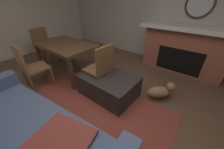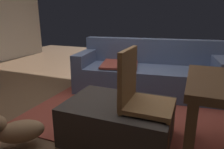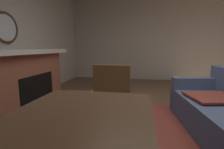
{
  "view_description": "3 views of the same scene",
  "coord_description": "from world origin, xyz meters",
  "px_view_note": "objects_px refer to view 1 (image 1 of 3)",
  "views": [
    {
      "loc": [
        -0.95,
        0.85,
        1.62
      ],
      "look_at": [
        0.17,
        -0.54,
        0.54
      ],
      "focal_mm": 20.44,
      "sensor_mm": 36.0,
      "label": 1
    },
    {
      "loc": [
        0.95,
        -2.36,
        1.21
      ],
      "look_at": [
        0.33,
        -0.81,
        0.73
      ],
      "focal_mm": 33.03,
      "sensor_mm": 36.0,
      "label": 2
    },
    {
      "loc": [
        2.33,
        -0.31,
        1.12
      ],
      "look_at": [
        0.1,
        -0.72,
        0.76
      ],
      "focal_mm": 26.78,
      "sensor_mm": 36.0,
      "label": 3
    }
  ],
  "objects_px": {
    "ottoman_coffee_table": "(109,85)",
    "dining_chair_east": "(43,44)",
    "tv_remote": "(104,72)",
    "small_dog": "(161,91)",
    "dining_chair_north": "(29,65)",
    "fireplace": "(184,49)",
    "dining_table": "(65,47)",
    "couch": "(23,142)",
    "round_wall_mirror": "(200,4)",
    "dining_chair_west": "(101,66)"
  },
  "relations": [
    {
      "from": "dining_chair_east",
      "to": "small_dog",
      "type": "bearing_deg",
      "value": -172.07
    },
    {
      "from": "dining_table",
      "to": "couch",
      "type": "bearing_deg",
      "value": 131.78
    },
    {
      "from": "ottoman_coffee_table",
      "to": "dining_chair_west",
      "type": "xyz_separation_m",
      "value": [
        0.2,
        -0.03,
        0.33
      ]
    },
    {
      "from": "round_wall_mirror",
      "to": "dining_chair_west",
      "type": "height_order",
      "value": "round_wall_mirror"
    },
    {
      "from": "ottoman_coffee_table",
      "to": "dining_chair_east",
      "type": "relative_size",
      "value": 1.09
    },
    {
      "from": "ottoman_coffee_table",
      "to": "tv_remote",
      "type": "relative_size",
      "value": 6.36
    },
    {
      "from": "dining_chair_west",
      "to": "dining_chair_east",
      "type": "distance_m",
      "value": 2.19
    },
    {
      "from": "couch",
      "to": "ottoman_coffee_table",
      "type": "relative_size",
      "value": 2.29
    },
    {
      "from": "small_dog",
      "to": "dining_table",
      "type": "bearing_deg",
      "value": 11.78
    },
    {
      "from": "fireplace",
      "to": "tv_remote",
      "type": "height_order",
      "value": "fireplace"
    },
    {
      "from": "ottoman_coffee_table",
      "to": "dining_chair_east",
      "type": "bearing_deg",
      "value": -0.53
    },
    {
      "from": "round_wall_mirror",
      "to": "tv_remote",
      "type": "relative_size",
      "value": 3.67
    },
    {
      "from": "tv_remote",
      "to": "dining_chair_north",
      "type": "xyz_separation_m",
      "value": [
        1.14,
        0.84,
        0.12
      ]
    },
    {
      "from": "dining_table",
      "to": "dining_chair_north",
      "type": "bearing_deg",
      "value": 89.61
    },
    {
      "from": "ottoman_coffee_table",
      "to": "tv_remote",
      "type": "xyz_separation_m",
      "value": [
        0.16,
        -0.05,
        0.21
      ]
    },
    {
      "from": "ottoman_coffee_table",
      "to": "dining_chair_north",
      "type": "xyz_separation_m",
      "value": [
        1.3,
        0.79,
        0.33
      ]
    },
    {
      "from": "ottoman_coffee_table",
      "to": "dining_chair_west",
      "type": "height_order",
      "value": "dining_chair_west"
    },
    {
      "from": "tv_remote",
      "to": "dining_chair_east",
      "type": "height_order",
      "value": "dining_chair_east"
    },
    {
      "from": "round_wall_mirror",
      "to": "tv_remote",
      "type": "xyz_separation_m",
      "value": [
        0.94,
        2.13,
        -1.09
      ]
    },
    {
      "from": "ottoman_coffee_table",
      "to": "tv_remote",
      "type": "bearing_deg",
      "value": -18.22
    },
    {
      "from": "dining_chair_east",
      "to": "dining_chair_west",
      "type": "bearing_deg",
      "value": -179.87
    },
    {
      "from": "dining_chair_east",
      "to": "tv_remote",
      "type": "bearing_deg",
      "value": -179.22
    },
    {
      "from": "dining_chair_west",
      "to": "small_dog",
      "type": "bearing_deg",
      "value": -156.8
    },
    {
      "from": "dining_table",
      "to": "tv_remote",
      "type": "bearing_deg",
      "value": -178.72
    },
    {
      "from": "ottoman_coffee_table",
      "to": "small_dog",
      "type": "distance_m",
      "value": 0.96
    },
    {
      "from": "couch",
      "to": "dining_chair_east",
      "type": "bearing_deg",
      "value": -31.53
    },
    {
      "from": "round_wall_mirror",
      "to": "dining_chair_north",
      "type": "bearing_deg",
      "value": 54.91
    },
    {
      "from": "small_dog",
      "to": "couch",
      "type": "bearing_deg",
      "value": 67.74
    },
    {
      "from": "fireplace",
      "to": "small_dog",
      "type": "xyz_separation_m",
      "value": [
        -0.05,
        1.42,
        -0.38
      ]
    },
    {
      "from": "ottoman_coffee_table",
      "to": "dining_table",
      "type": "distance_m",
      "value": 1.38
    },
    {
      "from": "fireplace",
      "to": "couch",
      "type": "bearing_deg",
      "value": 77.52
    },
    {
      "from": "tv_remote",
      "to": "dining_table",
      "type": "bearing_deg",
      "value": -17.74
    },
    {
      "from": "dining_table",
      "to": "dining_chair_east",
      "type": "bearing_deg",
      "value": 0.26
    },
    {
      "from": "couch",
      "to": "dining_chair_west",
      "type": "relative_size",
      "value": 2.51
    },
    {
      "from": "fireplace",
      "to": "dining_table",
      "type": "height_order",
      "value": "fireplace"
    },
    {
      "from": "small_dog",
      "to": "round_wall_mirror",
      "type": "bearing_deg",
      "value": -88.32
    },
    {
      "from": "round_wall_mirror",
      "to": "dining_chair_north",
      "type": "height_order",
      "value": "round_wall_mirror"
    },
    {
      "from": "tv_remote",
      "to": "dining_chair_north",
      "type": "relative_size",
      "value": 0.17
    },
    {
      "from": "dining_chair_west",
      "to": "small_dog",
      "type": "xyz_separation_m",
      "value": [
        -1.04,
        -0.44,
        -0.35
      ]
    },
    {
      "from": "dining_table",
      "to": "ottoman_coffee_table",
      "type": "bearing_deg",
      "value": 178.8
    },
    {
      "from": "tv_remote",
      "to": "small_dog",
      "type": "bearing_deg",
      "value": -176.16
    },
    {
      "from": "fireplace",
      "to": "couch",
      "type": "distance_m",
      "value": 3.45
    },
    {
      "from": "dining_table",
      "to": "dining_chair_west",
      "type": "bearing_deg",
      "value": 179.99
    },
    {
      "from": "dining_table",
      "to": "small_dog",
      "type": "bearing_deg",
      "value": -168.22
    },
    {
      "from": "couch",
      "to": "dining_chair_east",
      "type": "height_order",
      "value": "dining_chair_east"
    },
    {
      "from": "round_wall_mirror",
      "to": "dining_chair_west",
      "type": "relative_size",
      "value": 0.63
    },
    {
      "from": "ottoman_coffee_table",
      "to": "fireplace",
      "type": "bearing_deg",
      "value": -112.48
    },
    {
      "from": "ottoman_coffee_table",
      "to": "dining_chair_west",
      "type": "distance_m",
      "value": 0.39
    },
    {
      "from": "fireplace",
      "to": "dining_chair_west",
      "type": "relative_size",
      "value": 2.17
    },
    {
      "from": "fireplace",
      "to": "dining_chair_north",
      "type": "height_order",
      "value": "fireplace"
    }
  ]
}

